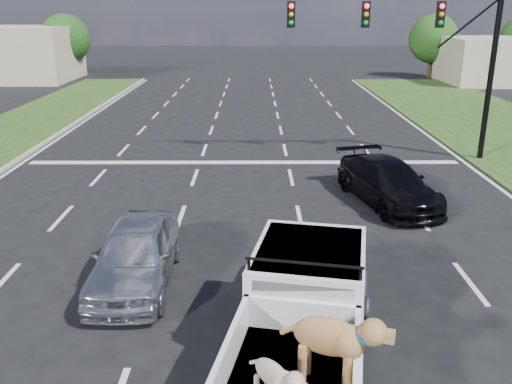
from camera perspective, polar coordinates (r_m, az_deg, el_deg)
ground at (r=12.27m, az=-2.16°, el=-9.60°), size 160.00×160.00×0.00m
road_markings at (r=18.30m, az=-1.49°, el=0.23°), size 17.75×60.00×0.01m
traffic_signal at (r=22.36m, az=18.10°, el=15.08°), size 9.11×0.31×7.00m
building_left at (r=51.18m, az=-24.36°, el=13.13°), size 10.00×8.00×4.40m
tree_far_c at (r=51.54m, az=-19.43°, el=14.96°), size 4.20×4.20×5.40m
tree_far_d at (r=51.27m, az=18.16°, el=15.07°), size 4.20×4.20×5.40m
pickup_truck at (r=9.05m, az=5.00°, el=-13.74°), size 3.04×5.83×2.08m
silver_sedan at (r=12.27m, az=-12.59°, el=-6.43°), size 1.68×4.12×1.40m
black_coupe at (r=17.39m, az=13.71°, el=0.99°), size 3.02×4.97×1.35m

